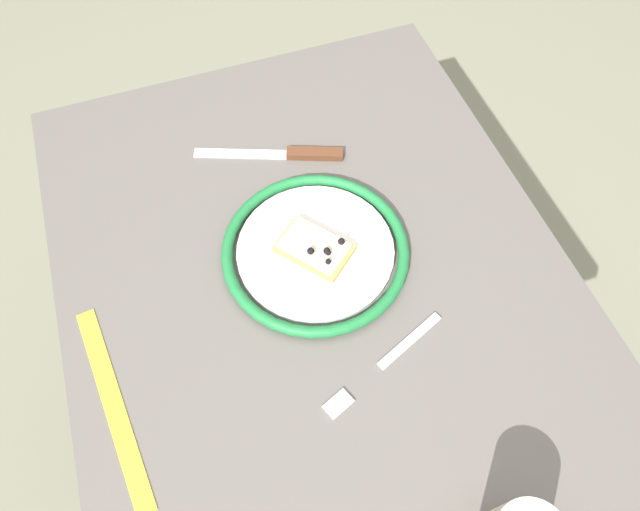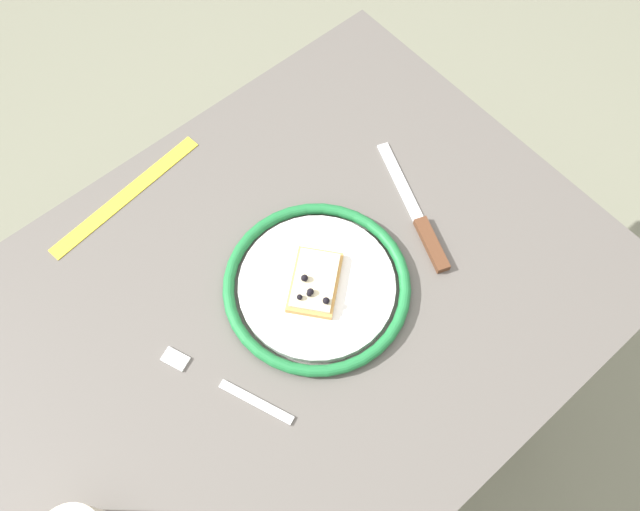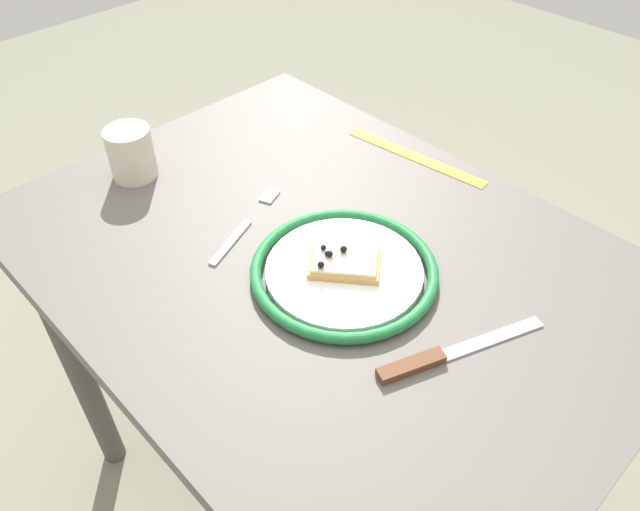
{
  "view_description": "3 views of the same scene",
  "coord_description": "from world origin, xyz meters",
  "px_view_note": "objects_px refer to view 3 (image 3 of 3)",
  "views": [
    {
      "loc": [
        -0.34,
        0.12,
        1.46
      ],
      "look_at": [
        0.04,
        -0.01,
        0.78
      ],
      "focal_mm": 31.91,
      "sensor_mm": 36.0,
      "label": 1
    },
    {
      "loc": [
        -0.18,
        -0.3,
        1.63
      ],
      "look_at": [
        0.08,
        0.01,
        0.79
      ],
      "focal_mm": 36.83,
      "sensor_mm": 36.0,
      "label": 2
    },
    {
      "loc": [
        0.49,
        -0.48,
        1.37
      ],
      "look_at": [
        0.03,
        -0.03,
        0.79
      ],
      "focal_mm": 34.39,
      "sensor_mm": 36.0,
      "label": 3
    }
  ],
  "objects_px": {
    "plate": "(344,271)",
    "cup": "(131,153)",
    "dining_table": "(321,302)",
    "knife": "(434,358)",
    "fork": "(246,224)",
    "pizza_slice_near": "(344,263)",
    "measuring_tape": "(415,157)"
  },
  "relations": [
    {
      "from": "dining_table",
      "to": "plate",
      "type": "distance_m",
      "value": 0.13
    },
    {
      "from": "pizza_slice_near",
      "to": "fork",
      "type": "distance_m",
      "value": 0.19
    },
    {
      "from": "knife",
      "to": "fork",
      "type": "xyz_separation_m",
      "value": [
        -0.37,
        -0.0,
        -0.0
      ]
    },
    {
      "from": "knife",
      "to": "plate",
      "type": "bearing_deg",
      "value": 171.2
    },
    {
      "from": "plate",
      "to": "dining_table",
      "type": "bearing_deg",
      "value": 169.16
    },
    {
      "from": "fork",
      "to": "cup",
      "type": "xyz_separation_m",
      "value": [
        -0.24,
        -0.05,
        0.04
      ]
    },
    {
      "from": "knife",
      "to": "fork",
      "type": "height_order",
      "value": "knife"
    },
    {
      "from": "pizza_slice_near",
      "to": "measuring_tape",
      "type": "height_order",
      "value": "pizza_slice_near"
    },
    {
      "from": "cup",
      "to": "measuring_tape",
      "type": "distance_m",
      "value": 0.5
    },
    {
      "from": "plate",
      "to": "fork",
      "type": "xyz_separation_m",
      "value": [
        -0.19,
        -0.03,
        -0.01
      ]
    },
    {
      "from": "fork",
      "to": "cup",
      "type": "height_order",
      "value": "cup"
    },
    {
      "from": "knife",
      "to": "dining_table",
      "type": "bearing_deg",
      "value": 170.71
    },
    {
      "from": "cup",
      "to": "measuring_tape",
      "type": "relative_size",
      "value": 0.31
    },
    {
      "from": "knife",
      "to": "measuring_tape",
      "type": "relative_size",
      "value": 0.82
    },
    {
      "from": "plate",
      "to": "measuring_tape",
      "type": "height_order",
      "value": "plate"
    },
    {
      "from": "cup",
      "to": "knife",
      "type": "bearing_deg",
      "value": 4.77
    },
    {
      "from": "cup",
      "to": "pizza_slice_near",
      "type": "bearing_deg",
      "value": 10.85
    },
    {
      "from": "plate",
      "to": "knife",
      "type": "xyz_separation_m",
      "value": [
        0.19,
        -0.03,
        -0.0
      ]
    },
    {
      "from": "fork",
      "to": "cup",
      "type": "relative_size",
      "value": 2.18
    },
    {
      "from": "dining_table",
      "to": "plate",
      "type": "relative_size",
      "value": 3.55
    },
    {
      "from": "plate",
      "to": "knife",
      "type": "height_order",
      "value": "plate"
    },
    {
      "from": "fork",
      "to": "plate",
      "type": "bearing_deg",
      "value": 8.9
    },
    {
      "from": "plate",
      "to": "knife",
      "type": "distance_m",
      "value": 0.19
    },
    {
      "from": "pizza_slice_near",
      "to": "measuring_tape",
      "type": "relative_size",
      "value": 0.43
    },
    {
      "from": "dining_table",
      "to": "knife",
      "type": "xyz_separation_m",
      "value": [
        0.24,
        -0.04,
        0.11
      ]
    },
    {
      "from": "pizza_slice_near",
      "to": "fork",
      "type": "relative_size",
      "value": 0.62
    },
    {
      "from": "plate",
      "to": "measuring_tape",
      "type": "relative_size",
      "value": 0.96
    },
    {
      "from": "plate",
      "to": "cup",
      "type": "xyz_separation_m",
      "value": [
        -0.43,
        -0.08,
        0.04
      ]
    },
    {
      "from": "pizza_slice_near",
      "to": "knife",
      "type": "distance_m",
      "value": 0.19
    },
    {
      "from": "plate",
      "to": "cup",
      "type": "height_order",
      "value": "cup"
    },
    {
      "from": "knife",
      "to": "cup",
      "type": "relative_size",
      "value": 2.61
    },
    {
      "from": "fork",
      "to": "pizza_slice_near",
      "type": "bearing_deg",
      "value": 9.51
    }
  ]
}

